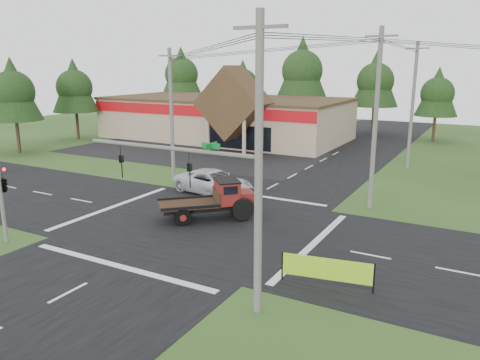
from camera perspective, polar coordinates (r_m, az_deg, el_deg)
The scene contains 21 objects.
ground at distance 28.06m, azimuth -4.71°, elevation -5.32°, with size 120.00×120.00×0.00m, color #274418.
road_ns at distance 28.05m, azimuth -4.71°, elevation -5.30°, with size 12.00×120.00×0.02m, color black.
road_ew at distance 28.05m, azimuth -4.71°, elevation -5.29°, with size 120.00×12.00×0.02m, color black.
parking_apron at distance 50.93m, azimuth -6.10°, elevation 3.37°, with size 28.00×14.00×0.02m, color black.
cvs_building at distance 60.26m, azimuth -1.73°, elevation 7.70°, with size 30.40×18.20×9.19m.
traffic_signal_mast at distance 17.71m, azimuth -2.63°, elevation -1.74°, with size 8.12×0.24×7.00m.
traffic_signal_corner at distance 27.26m, azimuth -27.04°, elevation 0.32°, with size 0.53×2.48×4.40m.
utility_pole_nr at distance 16.62m, azimuth 2.29°, elevation 1.54°, with size 2.00×0.30×11.00m.
utility_pole_nw at distance 37.87m, azimuth -8.35°, elevation 7.93°, with size 2.00×0.30×10.50m.
utility_pole_ne at distance 30.96m, azimuth 16.20°, elevation 7.18°, with size 2.00×0.30×11.50m.
utility_pole_n at distance 44.69m, azimuth 20.29°, elevation 8.56°, with size 2.00×0.30×11.20m.
tree_row_a at distance 76.50m, azimuth -7.16°, elevation 12.85°, with size 6.72×6.72×12.12m.
tree_row_b at distance 72.90m, azimuth 0.34°, elevation 11.86°, with size 5.60×5.60×10.10m.
tree_row_c at distance 67.72m, azimuth 7.59°, elevation 13.30°, with size 7.28×7.28×13.13m.
tree_row_d at distance 65.74m, azimuth 16.19°, elevation 11.70°, with size 6.16×6.16×11.11m.
tree_row_e at distance 62.49m, azimuth 22.94°, elevation 9.85°, with size 5.04×5.04×9.09m.
tree_side_w at distance 62.92m, azimuth -19.56°, elevation 10.78°, with size 5.60×5.60×10.10m.
tree_side_w_near at distance 55.09m, azimuth -25.96°, elevation 9.87°, with size 5.60×5.60×10.10m.
antique_flatbed_truck at distance 28.53m, azimuth -3.88°, elevation -2.39°, with size 2.24×5.87×2.45m, color #561B0C, non-canonical shape.
roadside_banner at distance 20.45m, azimuth 10.52°, elevation -10.98°, with size 3.95×0.12×1.35m, color #8CCF1B, non-canonical shape.
white_pickup at distance 34.19m, azimuth -3.21°, elevation -0.27°, with size 2.88×6.24×1.73m, color silver.
Camera 1 is at (14.74, -22.04, 9.16)m, focal length 35.00 mm.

